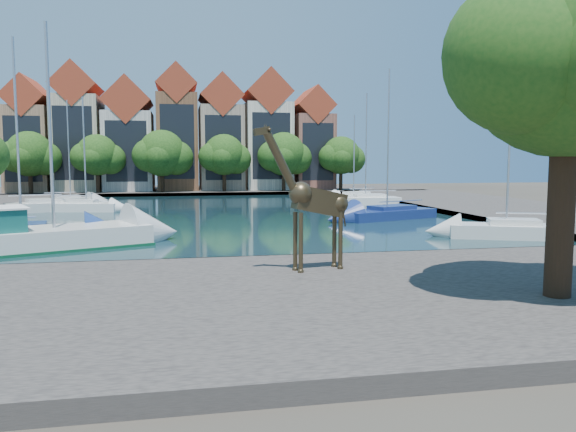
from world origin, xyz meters
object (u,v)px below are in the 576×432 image
plane_tree (572,58)px  motorsailer (15,235)px  giraffe_statue (313,201)px  sailboat_right_a (506,227)px

plane_tree → motorsailer: 25.44m
plane_tree → giraffe_statue: size_ratio=1.98×
plane_tree → sailboat_right_a: 17.84m
plane_tree → sailboat_right_a: (7.38, 14.68, -6.96)m
plane_tree → giraffe_statue: (-6.55, 5.40, -4.54)m
giraffe_statue → motorsailer: (-13.01, 9.40, -2.18)m
plane_tree → giraffe_statue: 9.63m
sailboat_right_a → plane_tree: bearing=-116.7°
plane_tree → motorsailer: bearing=142.9°
giraffe_statue → motorsailer: size_ratio=0.42×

